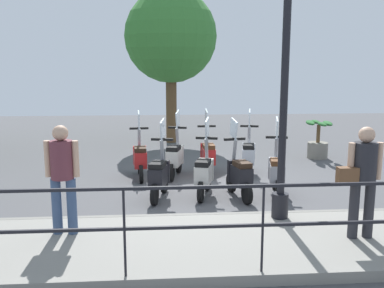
{
  "coord_description": "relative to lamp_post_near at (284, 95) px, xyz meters",
  "views": [
    {
      "loc": [
        -8.85,
        1.17,
        2.54
      ],
      "look_at": [
        0.2,
        0.5,
        0.9
      ],
      "focal_mm": 40.0,
      "sensor_mm": 36.0,
      "label": 1
    }
  ],
  "objects": [
    {
      "name": "fence_railing",
      "position": [
        -1.8,
        0.72,
        -1.21
      ],
      "size": [
        0.04,
        16.03,
        1.07
      ],
      "color": "black",
      "rests_on": "promenade_walkway"
    },
    {
      "name": "ground_plane",
      "position": [
        2.4,
        0.72,
        -2.12
      ],
      "size": [
        28.0,
        28.0,
        0.0
      ],
      "primitive_type": "plane",
      "color": "#4C4C4F"
    },
    {
      "name": "scooter_far_1",
      "position": [
        3.46,
        0.78,
        -1.64
      ],
      "size": [
        1.23,
        0.44,
        1.54
      ],
      "rotation": [
        0.0,
        0.0,
        0.01
      ],
      "color": "black",
      "rests_on": "ground_plane"
    },
    {
      "name": "promenade_walkway",
      "position": [
        -0.75,
        0.72,
        -2.05
      ],
      "size": [
        2.2,
        20.0,
        0.15
      ],
      "color": "gray",
      "rests_on": "ground_plane"
    },
    {
      "name": "pedestrian_distant",
      "position": [
        -0.42,
        3.3,
        -1.04
      ],
      "size": [
        0.35,
        0.49,
        1.59
      ],
      "rotation": [
        0.0,
        0.0,
        3.06
      ],
      "color": "#384C70",
      "rests_on": "promenade_walkway"
    },
    {
      "name": "scooter_near_0",
      "position": [
        1.7,
        -0.4,
        -1.64
      ],
      "size": [
        1.22,
        0.49,
        1.54
      ],
      "rotation": [
        0.0,
        0.0,
        -0.2
      ],
      "color": "black",
      "rests_on": "ground_plane"
    },
    {
      "name": "lamp_post_near",
      "position": [
        0.0,
        0.0,
        0.0
      ],
      "size": [
        0.26,
        0.9,
        4.43
      ],
      "color": "black",
      "rests_on": "promenade_walkway"
    },
    {
      "name": "scooter_near_1",
      "position": [
        1.55,
        0.38,
        -1.64
      ],
      "size": [
        1.22,
        0.49,
        1.54
      ],
      "rotation": [
        0.0,
        0.0,
        0.2
      ],
      "color": "black",
      "rests_on": "ground_plane"
    },
    {
      "name": "scooter_far_0",
      "position": [
        3.39,
        -0.19,
        -1.64
      ],
      "size": [
        1.22,
        0.5,
        1.54
      ],
      "rotation": [
        0.0,
        0.0,
        -0.22
      ],
      "color": "black",
      "rests_on": "ground_plane"
    },
    {
      "name": "scooter_near_3",
      "position": [
        1.61,
        1.93,
        -1.64
      ],
      "size": [
        1.22,
        0.51,
        1.54
      ],
      "rotation": [
        0.0,
        0.0,
        -0.23
      ],
      "color": "black",
      "rests_on": "ground_plane"
    },
    {
      "name": "scooter_far_2",
      "position": [
        3.27,
        1.57,
        -1.64
      ],
      "size": [
        1.21,
        0.52,
        1.54
      ],
      "rotation": [
        0.0,
        0.0,
        -0.25
      ],
      "color": "black",
      "rests_on": "ground_plane"
    },
    {
      "name": "scooter_far_3",
      "position": [
        3.21,
        2.38,
        -1.64
      ],
      "size": [
        1.23,
        0.44,
        1.54
      ],
      "rotation": [
        0.0,
        0.0,
        0.09
      ],
      "color": "black",
      "rests_on": "ground_plane"
    },
    {
      "name": "tree_distant",
      "position": [
        8.0,
        1.52,
        1.39
      ],
      "size": [
        3.05,
        3.05,
        5.06
      ],
      "color": "brown",
      "rests_on": "ground_plane"
    },
    {
      "name": "potted_palm",
      "position": [
        5.06,
        -2.51,
        -1.67
      ],
      "size": [
        1.06,
        0.66,
        1.05
      ],
      "color": "slate",
      "rests_on": "ground_plane"
    },
    {
      "name": "scooter_near_2",
      "position": [
        1.72,
        1.05,
        -1.64
      ],
      "size": [
        1.21,
        0.53,
        1.54
      ],
      "rotation": [
        0.0,
        0.0,
        -0.27
      ],
      "color": "black",
      "rests_on": "ground_plane"
    },
    {
      "name": "pedestrian_with_bag",
      "position": [
        -0.89,
        -0.89,
        -1.04
      ],
      "size": [
        0.32,
        0.65,
        1.59
      ],
      "rotation": [
        0.0,
        0.0,
        0.0
      ],
      "color": "#28282D",
      "rests_on": "promenade_walkway"
    }
  ]
}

